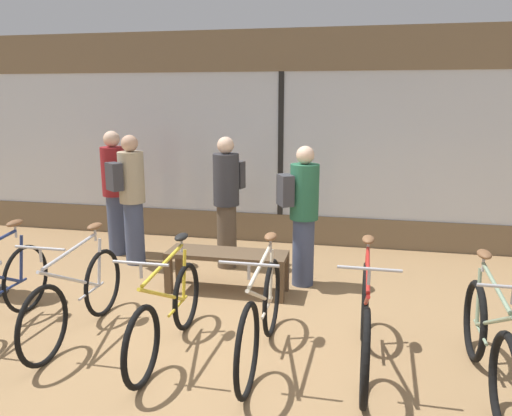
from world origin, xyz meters
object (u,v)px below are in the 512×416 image
(bicycle_center_left, at_px, (167,314))
(customer_by_window, at_px, (115,190))
(bicycle_far_right, at_px, (488,344))
(customer_mid_floor, at_px, (227,198))
(customer_near_rack, at_px, (131,196))
(bicycle_left, at_px, (77,297))
(display_bench, at_px, (227,259))
(bicycle_right, at_px, (365,322))
(customer_near_bench, at_px, (303,212))
(bicycle_center_right, at_px, (261,316))

(bicycle_center_left, distance_m, customer_by_window, 3.17)
(bicycle_far_right, relative_size, customer_mid_floor, 0.97)
(customer_near_rack, relative_size, customer_mid_floor, 1.01)
(bicycle_left, bearing_deg, display_bench, 50.83)
(bicycle_right, bearing_deg, customer_near_bench, 112.99)
(bicycle_left, xyz_separation_m, customer_near_rack, (-0.41, 2.07, 0.56))
(bicycle_left, bearing_deg, customer_near_rack, 101.20)
(bicycle_center_right, height_order, display_bench, bicycle_center_right)
(customer_near_rack, bearing_deg, customer_mid_floor, 7.08)
(bicycle_center_right, bearing_deg, bicycle_center_left, -176.64)
(bicycle_left, height_order, bicycle_center_left, bicycle_left)
(display_bench, bearing_deg, customer_near_rack, 154.72)
(bicycle_far_right, xyz_separation_m, customer_by_window, (-4.45, 2.56, 0.56))
(bicycle_far_right, bearing_deg, bicycle_center_left, 179.74)
(bicycle_left, height_order, customer_by_window, customer_by_window)
(bicycle_center_left, distance_m, customer_near_rack, 2.65)
(bicycle_center_right, distance_m, customer_near_rack, 3.13)
(bicycle_center_right, relative_size, bicycle_right, 0.99)
(bicycle_center_left, xyz_separation_m, customer_by_window, (-1.79, 2.55, 0.57))
(bicycle_center_left, height_order, display_bench, bicycle_center_left)
(bicycle_center_left, relative_size, display_bench, 1.21)
(customer_near_bench, bearing_deg, customer_near_rack, 172.69)
(bicycle_far_right, xyz_separation_m, customer_near_bench, (-1.69, 1.91, 0.53))
(bicycle_right, xyz_separation_m, customer_by_window, (-3.51, 2.42, 0.54))
(customer_mid_floor, bearing_deg, bicycle_left, -111.36)
(bicycle_center_left, bearing_deg, customer_by_window, 125.12)
(bicycle_center_right, height_order, customer_near_rack, customer_near_rack)
(bicycle_right, height_order, customer_near_rack, customer_near_rack)
(bicycle_left, bearing_deg, bicycle_center_left, -7.13)
(customer_by_window, distance_m, customer_near_bench, 2.84)
(bicycle_center_right, xyz_separation_m, bicycle_right, (0.87, 0.08, -0.00))
(bicycle_right, relative_size, display_bench, 1.28)
(customer_by_window, bearing_deg, customer_near_rack, -40.00)
(bicycle_center_left, bearing_deg, display_bench, 84.28)
(bicycle_right, relative_size, customer_mid_floor, 1.03)
(customer_by_window, bearing_deg, display_bench, -28.92)
(bicycle_left, relative_size, bicycle_center_left, 1.02)
(bicycle_left, distance_m, bicycle_right, 2.68)
(bicycle_far_right, distance_m, customer_mid_floor, 3.66)
(bicycle_center_right, xyz_separation_m, customer_mid_floor, (-0.93, 2.30, 0.53))
(bicycle_center_right, relative_size, bicycle_far_right, 1.05)
(customer_near_rack, height_order, customer_by_window, customer_by_window)
(customer_by_window, xyz_separation_m, customer_near_bench, (2.76, -0.66, -0.03))
(display_bench, distance_m, customer_by_window, 2.28)
(bicycle_far_right, height_order, customer_by_window, customer_by_window)
(customer_near_rack, bearing_deg, customer_by_window, 140.00)
(bicycle_far_right, bearing_deg, customer_near_rack, 151.26)
(customer_mid_floor, distance_m, customer_near_bench, 1.15)
(bicycle_center_left, relative_size, customer_near_bench, 1.00)
(customer_near_bench, bearing_deg, bicycle_center_right, -93.87)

